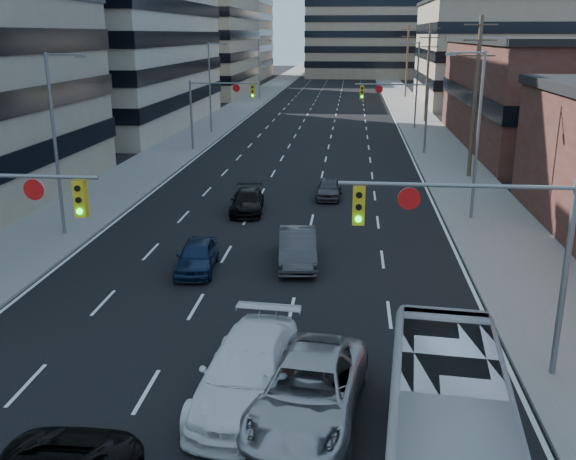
% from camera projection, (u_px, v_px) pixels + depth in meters
% --- Properties ---
extents(road_surface, '(18.00, 300.00, 0.02)m').
position_uv_depth(road_surface, '(335.00, 82.00, 136.15)').
color(road_surface, black).
rests_on(road_surface, ground).
extents(sidewalk_left, '(5.00, 300.00, 0.15)m').
position_uv_depth(sidewalk_left, '(281.00, 81.00, 137.22)').
color(sidewalk_left, slate).
rests_on(sidewalk_left, ground).
extents(sidewalk_right, '(5.00, 300.00, 0.15)m').
position_uv_depth(sidewalk_right, '(390.00, 82.00, 135.04)').
color(sidewalk_right, slate).
rests_on(sidewalk_right, ground).
extents(office_left_far, '(20.00, 30.00, 16.00)m').
position_uv_depth(office_left_far, '(188.00, 45.00, 107.54)').
color(office_left_far, gray).
rests_on(office_left_far, ground).
extents(office_right_far, '(22.00, 28.00, 14.00)m').
position_uv_depth(office_right_far, '(502.00, 54.00, 91.78)').
color(office_right_far, gray).
rests_on(office_right_far, ground).
extents(bg_block_left, '(24.00, 24.00, 20.00)m').
position_uv_depth(bg_block_left, '(214.00, 33.00, 145.38)').
color(bg_block_left, '#ADA089').
rests_on(bg_block_left, ground).
extents(bg_block_right, '(22.00, 22.00, 12.00)m').
position_uv_depth(bg_block_right, '(492.00, 53.00, 131.36)').
color(bg_block_right, gray).
rests_on(bg_block_right, ground).
extents(signal_near_right, '(6.59, 0.33, 6.00)m').
position_uv_depth(signal_near_right, '(477.00, 237.00, 18.12)').
color(signal_near_right, slate).
rests_on(signal_near_right, ground).
extents(signal_far_left, '(6.09, 0.33, 6.00)m').
position_uv_depth(signal_far_left, '(217.00, 101.00, 54.76)').
color(signal_far_left, slate).
rests_on(signal_far_left, ground).
extents(signal_far_right, '(6.09, 0.33, 6.00)m').
position_uv_depth(signal_far_right, '(399.00, 103.00, 53.31)').
color(signal_far_right, slate).
rests_on(signal_far_right, ground).
extents(utility_pole_block, '(2.20, 0.28, 11.00)m').
position_uv_depth(utility_pole_block, '(475.00, 95.00, 43.89)').
color(utility_pole_block, '#4C3D2D').
rests_on(utility_pole_block, ground).
extents(utility_pole_midblock, '(2.20, 0.28, 11.00)m').
position_uv_depth(utility_pole_midblock, '(428.00, 71.00, 72.42)').
color(utility_pole_midblock, '#4C3D2D').
rests_on(utility_pole_midblock, ground).
extents(utility_pole_distant, '(2.20, 0.28, 11.00)m').
position_uv_depth(utility_pole_distant, '(407.00, 60.00, 100.96)').
color(utility_pole_distant, '#4C3D2D').
rests_on(utility_pole_distant, ground).
extents(streetlight_left_near, '(2.03, 0.22, 9.00)m').
position_uv_depth(streetlight_left_near, '(57.00, 137.00, 31.01)').
color(streetlight_left_near, slate).
rests_on(streetlight_left_near, ground).
extents(streetlight_left_mid, '(2.03, 0.22, 9.00)m').
position_uv_depth(streetlight_left_mid, '(211.00, 83.00, 64.31)').
color(streetlight_left_mid, slate).
rests_on(streetlight_left_mid, ground).
extents(streetlight_left_far, '(2.03, 0.22, 9.00)m').
position_uv_depth(streetlight_left_far, '(260.00, 66.00, 97.60)').
color(streetlight_left_far, slate).
rests_on(streetlight_left_far, ground).
extents(streetlight_right_near, '(2.03, 0.22, 9.00)m').
position_uv_depth(streetlight_right_near, '(475.00, 128.00, 33.81)').
color(streetlight_right_near, slate).
rests_on(streetlight_right_near, ground).
extents(streetlight_right_far, '(2.03, 0.22, 9.00)m').
position_uv_depth(streetlight_right_far, '(415.00, 81.00, 67.11)').
color(streetlight_right_far, slate).
rests_on(streetlight_right_far, ground).
extents(white_van, '(2.88, 6.13, 1.73)m').
position_uv_depth(white_van, '(248.00, 372.00, 17.75)').
color(white_van, white).
rests_on(white_van, ground).
extents(silver_suv, '(3.37, 6.12, 1.62)m').
position_uv_depth(silver_suv, '(308.00, 390.00, 16.93)').
color(silver_suv, '#9C9DA1').
rests_on(silver_suv, ground).
extents(sedan_blue, '(1.89, 4.06, 1.35)m').
position_uv_depth(sedan_blue, '(197.00, 256.00, 27.59)').
color(sedan_blue, '#0E1D3A').
rests_on(sedan_blue, ground).
extents(sedan_grey_center, '(2.07, 4.78, 1.53)m').
position_uv_depth(sedan_grey_center, '(297.00, 248.00, 28.35)').
color(sedan_grey_center, '#333436').
rests_on(sedan_grey_center, ground).
extents(sedan_black_far, '(2.14, 4.53, 1.28)m').
position_uv_depth(sedan_black_far, '(247.00, 201.00, 36.66)').
color(sedan_black_far, black).
rests_on(sedan_black_far, ground).
extents(sedan_grey_right, '(1.57, 3.71, 1.25)m').
position_uv_depth(sedan_grey_right, '(329.00, 188.00, 39.84)').
color(sedan_grey_right, '#38383B').
rests_on(sedan_grey_right, ground).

